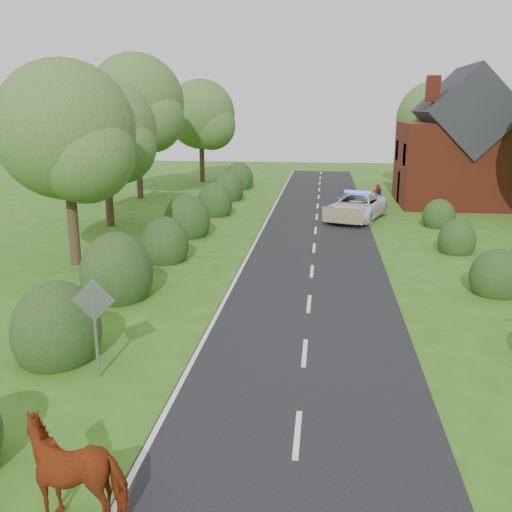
# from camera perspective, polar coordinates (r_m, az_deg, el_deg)

# --- Properties ---
(ground) EXTENTS (120.00, 120.00, 0.00)m
(ground) POSITION_cam_1_polar(r_m,az_deg,el_deg) (12.17, 4.16, -17.42)
(ground) COLOR #2D6117
(road) EXTENTS (6.00, 70.00, 0.02)m
(road) POSITION_cam_1_polar(r_m,az_deg,el_deg) (26.13, 5.77, 0.27)
(road) COLOR black
(road) RESTS_ON ground
(road_markings) EXTENTS (4.96, 70.00, 0.01)m
(road_markings) POSITION_cam_1_polar(r_m,az_deg,el_deg) (24.20, 1.88, -0.79)
(road_markings) COLOR white
(road_markings) RESTS_ON road
(hedgerow_left) EXTENTS (2.75, 50.41, 3.00)m
(hedgerow_left) POSITION_cam_1_polar(r_m,az_deg,el_deg) (23.76, -10.26, 0.49)
(hedgerow_left) COLOR #1F2F13
(hedgerow_left) RESTS_ON ground
(hedgerow_right) EXTENTS (2.10, 45.78, 2.10)m
(hedgerow_right) POSITION_cam_1_polar(r_m,az_deg,el_deg) (23.17, 22.13, -1.24)
(hedgerow_right) COLOR #1F2F13
(hedgerow_right) RESTS_ON ground
(tree_left_a) EXTENTS (5.74, 5.60, 8.38)m
(tree_left_a) POSITION_cam_1_polar(r_m,az_deg,el_deg) (24.41, -18.08, 11.31)
(tree_left_a) COLOR #332316
(tree_left_a) RESTS_ON ground
(tree_left_b) EXTENTS (5.74, 5.60, 8.07)m
(tree_left_b) POSITION_cam_1_polar(r_m,az_deg,el_deg) (32.37, -14.55, 11.67)
(tree_left_b) COLOR #332316
(tree_left_b) RESTS_ON ground
(tree_left_c) EXTENTS (6.97, 6.80, 10.22)m
(tree_left_c) POSITION_cam_1_polar(r_m,az_deg,el_deg) (42.22, -11.59, 14.44)
(tree_left_c) COLOR #332316
(tree_left_c) RESTS_ON ground
(tree_left_d) EXTENTS (6.15, 6.00, 8.89)m
(tree_left_d) POSITION_cam_1_polar(r_m,az_deg,el_deg) (51.28, -5.27, 13.65)
(tree_left_d) COLOR #332316
(tree_left_d) RESTS_ON ground
(tree_right_c) EXTENTS (6.15, 6.00, 8.58)m
(tree_right_c) POSITION_cam_1_polar(r_m,az_deg,el_deg) (48.99, 17.72, 12.65)
(tree_right_c) COLOR #332316
(tree_right_c) RESTS_ON ground
(road_sign) EXTENTS (1.06, 0.08, 2.53)m
(road_sign) POSITION_cam_1_polar(r_m,az_deg,el_deg) (14.27, -15.87, -5.60)
(road_sign) COLOR gray
(road_sign) RESTS_ON ground
(house) EXTENTS (8.00, 7.40, 9.17)m
(house) POSITION_cam_1_polar(r_m,az_deg,el_deg) (41.41, 19.84, 10.08)
(house) COLOR maroon
(house) RESTS_ON ground
(cow) EXTENTS (2.15, 1.31, 1.44)m
(cow) POSITION_cam_1_polar(r_m,az_deg,el_deg) (10.28, -17.34, -20.01)
(cow) COLOR maroon
(cow) RESTS_ON ground
(police_van) EXTENTS (4.28, 6.18, 1.71)m
(police_van) POSITION_cam_1_polar(r_m,az_deg,el_deg) (34.38, 10.07, 4.90)
(police_van) COLOR silver
(police_van) RESTS_ON ground
(pedestrian_red) EXTENTS (0.65, 0.48, 1.65)m
(pedestrian_red) POSITION_cam_1_polar(r_m,az_deg,el_deg) (38.23, 12.00, 5.84)
(pedestrian_red) COLOR maroon
(pedestrian_red) RESTS_ON ground
(pedestrian_purple) EXTENTS (0.93, 0.85, 1.54)m
(pedestrian_purple) POSITION_cam_1_polar(r_m,az_deg,el_deg) (37.36, 12.09, 5.54)
(pedestrian_purple) COLOR #3A165D
(pedestrian_purple) RESTS_ON ground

